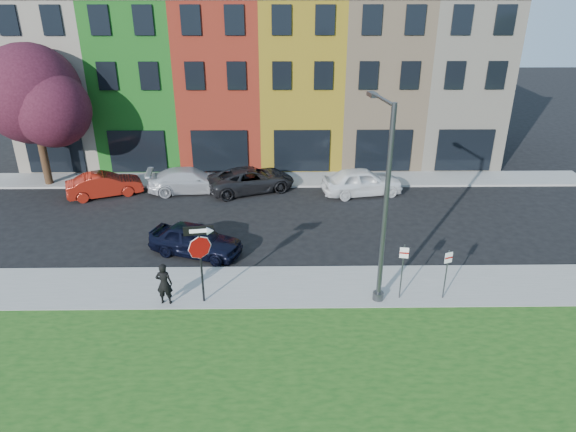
{
  "coord_description": "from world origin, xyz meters",
  "views": [
    {
      "loc": [
        -1.24,
        -14.02,
        10.86
      ],
      "look_at": [
        -1.0,
        4.0,
        2.65
      ],
      "focal_mm": 32.0,
      "sensor_mm": 36.0,
      "label": 1
    }
  ],
  "objects_px": {
    "stop_sign": "(200,249)",
    "street_lamp": "(383,206)",
    "sedan_near": "(196,240)",
    "man": "(164,284)"
  },
  "relations": [
    {
      "from": "stop_sign",
      "to": "street_lamp",
      "type": "height_order",
      "value": "street_lamp"
    },
    {
      "from": "street_lamp",
      "to": "sedan_near",
      "type": "bearing_deg",
      "value": 143.86
    },
    {
      "from": "stop_sign",
      "to": "sedan_near",
      "type": "distance_m",
      "value": 4.28
    },
    {
      "from": "man",
      "to": "street_lamp",
      "type": "height_order",
      "value": "street_lamp"
    },
    {
      "from": "stop_sign",
      "to": "man",
      "type": "bearing_deg",
      "value": 174.99
    },
    {
      "from": "man",
      "to": "street_lamp",
      "type": "xyz_separation_m",
      "value": [
        7.8,
        0.35,
        2.88
      ]
    },
    {
      "from": "man",
      "to": "sedan_near",
      "type": "relative_size",
      "value": 0.37
    },
    {
      "from": "man",
      "to": "sedan_near",
      "type": "height_order",
      "value": "man"
    },
    {
      "from": "stop_sign",
      "to": "street_lamp",
      "type": "relative_size",
      "value": 0.42
    },
    {
      "from": "sedan_near",
      "to": "street_lamp",
      "type": "distance_m",
      "value": 8.7
    }
  ]
}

